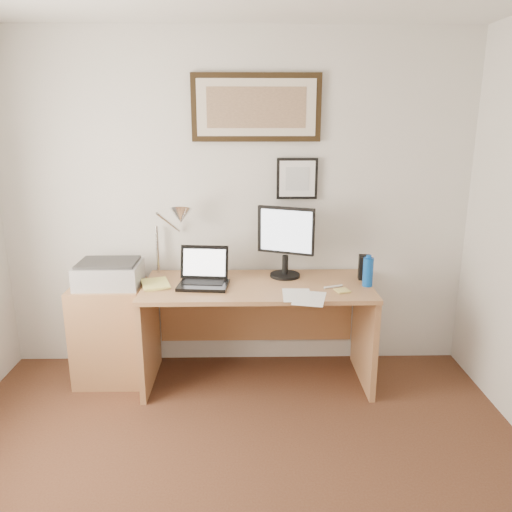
{
  "coord_description": "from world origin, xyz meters",
  "views": [
    {
      "loc": [
        0.08,
        -1.7,
        1.87
      ],
      "look_at": [
        0.14,
        1.43,
        1.01
      ],
      "focal_mm": 35.0,
      "sensor_mm": 36.0,
      "label": 1
    }
  ],
  "objects_px": {
    "laptop": "(204,277)",
    "book": "(142,285)",
    "printer": "(109,274)",
    "water_bottle": "(368,272)",
    "side_cabinet": "(111,333)",
    "lcd_monitor": "(286,239)",
    "desk": "(257,311)"
  },
  "relations": [
    {
      "from": "side_cabinet",
      "to": "lcd_monitor",
      "type": "xyz_separation_m",
      "value": [
        1.28,
        0.12,
        0.68
      ]
    },
    {
      "from": "water_bottle",
      "to": "laptop",
      "type": "relative_size",
      "value": 0.56
    },
    {
      "from": "book",
      "to": "water_bottle",
      "type": "bearing_deg",
      "value": -0.51
    },
    {
      "from": "book",
      "to": "printer",
      "type": "height_order",
      "value": "printer"
    },
    {
      "from": "lcd_monitor",
      "to": "printer",
      "type": "bearing_deg",
      "value": -174.92
    },
    {
      "from": "desk",
      "to": "laptop",
      "type": "distance_m",
      "value": 0.48
    },
    {
      "from": "side_cabinet",
      "to": "book",
      "type": "distance_m",
      "value": 0.49
    },
    {
      "from": "printer",
      "to": "water_bottle",
      "type": "bearing_deg",
      "value": -3.3
    },
    {
      "from": "side_cabinet",
      "to": "lcd_monitor",
      "type": "bearing_deg",
      "value": 5.18
    },
    {
      "from": "printer",
      "to": "side_cabinet",
      "type": "bearing_deg",
      "value": -168.89
    },
    {
      "from": "laptop",
      "to": "printer",
      "type": "bearing_deg",
      "value": 175.13
    },
    {
      "from": "water_bottle",
      "to": "lcd_monitor",
      "type": "bearing_deg",
      "value": 158.79
    },
    {
      "from": "water_bottle",
      "to": "printer",
      "type": "distance_m",
      "value": 1.82
    },
    {
      "from": "laptop",
      "to": "printer",
      "type": "xyz_separation_m",
      "value": [
        -0.67,
        0.06,
        0.01
      ]
    },
    {
      "from": "water_bottle",
      "to": "lcd_monitor",
      "type": "relative_size",
      "value": 0.39
    },
    {
      "from": "desk",
      "to": "laptop",
      "type": "xyz_separation_m",
      "value": [
        -0.37,
        -0.09,
        0.29
      ]
    },
    {
      "from": "side_cabinet",
      "to": "printer",
      "type": "height_order",
      "value": "printer"
    },
    {
      "from": "laptop",
      "to": "book",
      "type": "bearing_deg",
      "value": -175.55
    },
    {
      "from": "book",
      "to": "printer",
      "type": "bearing_deg",
      "value": 160.01
    },
    {
      "from": "lcd_monitor",
      "to": "laptop",
      "type": "bearing_deg",
      "value": -163.83
    },
    {
      "from": "book",
      "to": "lcd_monitor",
      "type": "xyz_separation_m",
      "value": [
        1.01,
        0.2,
        0.28
      ]
    },
    {
      "from": "book",
      "to": "desk",
      "type": "bearing_deg",
      "value": 8.63
    },
    {
      "from": "water_bottle",
      "to": "side_cabinet",
      "type": "bearing_deg",
      "value": 176.88
    },
    {
      "from": "water_bottle",
      "to": "lcd_monitor",
      "type": "height_order",
      "value": "lcd_monitor"
    },
    {
      "from": "lcd_monitor",
      "to": "printer",
      "type": "xyz_separation_m",
      "value": [
        -1.26,
        -0.11,
        -0.22
      ]
    },
    {
      "from": "laptop",
      "to": "lcd_monitor",
      "type": "bearing_deg",
      "value": 16.17
    },
    {
      "from": "desk",
      "to": "printer",
      "type": "distance_m",
      "value": 1.09
    },
    {
      "from": "side_cabinet",
      "to": "laptop",
      "type": "xyz_separation_m",
      "value": [
        0.7,
        -0.05,
        0.44
      ]
    },
    {
      "from": "lcd_monitor",
      "to": "printer",
      "type": "relative_size",
      "value": 1.18
    },
    {
      "from": "side_cabinet",
      "to": "desk",
      "type": "distance_m",
      "value": 1.08
    },
    {
      "from": "lcd_monitor",
      "to": "water_bottle",
      "type": "bearing_deg",
      "value": -21.21
    },
    {
      "from": "water_bottle",
      "to": "printer",
      "type": "height_order",
      "value": "water_bottle"
    }
  ]
}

